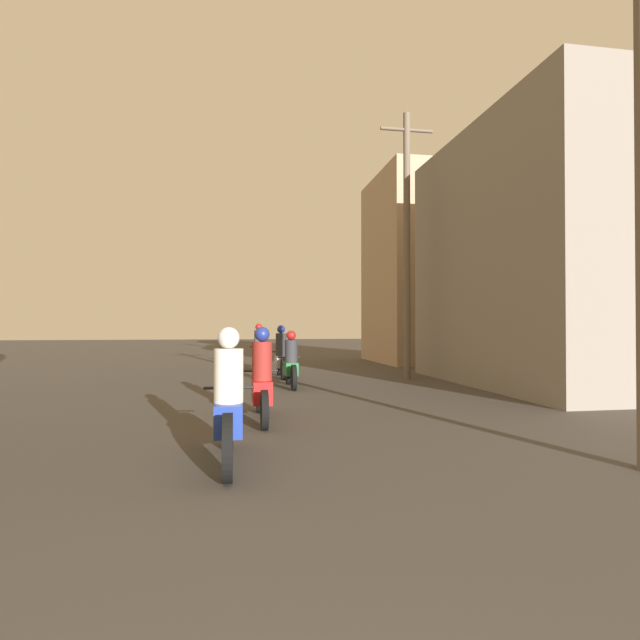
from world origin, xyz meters
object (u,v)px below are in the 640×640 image
(motorcycle_silver, at_px, (281,357))
(building_right_far, at_px, (424,269))
(utility_pole_far, at_px, (407,240))
(motorcycle_white, at_px, (259,351))
(building_right_near, at_px, (569,258))
(motorcycle_blue, at_px, (229,408))
(motorcycle_green, at_px, (291,364))
(motorcycle_red, at_px, (262,383))

(motorcycle_silver, height_order, building_right_far, building_right_far)
(motorcycle_silver, height_order, utility_pole_far, utility_pole_far)
(motorcycle_white, relative_size, building_right_near, 0.28)
(motorcycle_blue, relative_size, building_right_near, 0.27)
(motorcycle_green, distance_m, motorcycle_silver, 2.42)
(motorcycle_green, distance_m, motorcycle_white, 5.61)
(motorcycle_green, bearing_deg, building_right_far, 40.59)
(motorcycle_red, relative_size, motorcycle_silver, 1.06)
(building_right_near, distance_m, building_right_far, 8.60)
(motorcycle_blue, bearing_deg, motorcycle_white, 79.57)
(motorcycle_red, xyz_separation_m, utility_pole_far, (4.54, 5.86, 3.46))
(building_right_near, xyz_separation_m, utility_pole_far, (-3.71, 2.12, 0.75))
(motorcycle_silver, height_order, building_right_near, building_right_near)
(motorcycle_silver, distance_m, building_right_far, 9.33)
(motorcycle_blue, height_order, utility_pole_far, utility_pole_far)
(building_right_far, bearing_deg, motorcycle_green, -129.79)
(motorcycle_silver, bearing_deg, building_right_near, -15.39)
(motorcycle_red, xyz_separation_m, building_right_far, (7.61, 12.29, 3.38))
(utility_pole_far, bearing_deg, motorcycle_green, -156.40)
(utility_pole_far, bearing_deg, motorcycle_white, 135.84)
(motorcycle_silver, xyz_separation_m, motorcycle_white, (-0.51, 3.16, 0.03))
(building_right_far, bearing_deg, building_right_near, -85.68)
(building_right_far, distance_m, utility_pole_far, 7.12)
(motorcycle_blue, relative_size, utility_pole_far, 0.26)
(motorcycle_blue, distance_m, motorcycle_red, 2.52)
(motorcycle_white, relative_size, building_right_far, 0.26)
(motorcycle_white, bearing_deg, motorcycle_blue, -94.78)
(building_right_far, bearing_deg, motorcycle_silver, -140.18)
(utility_pole_far, bearing_deg, building_right_far, 64.50)
(building_right_near, bearing_deg, motorcycle_red, -155.62)
(motorcycle_red, height_order, motorcycle_green, motorcycle_red)
(motorcycle_blue, height_order, building_right_far, building_right_far)
(motorcycle_red, height_order, building_right_near, building_right_near)
(motorcycle_blue, relative_size, motorcycle_silver, 1.03)
(motorcycle_green, bearing_deg, motorcycle_white, 85.90)
(motorcycle_white, distance_m, building_right_far, 8.29)
(building_right_far, xyz_separation_m, utility_pole_far, (-3.06, -6.42, 0.08))
(motorcycle_silver, distance_m, utility_pole_far, 5.07)
(motorcycle_red, distance_m, building_right_near, 9.46)
(motorcycle_blue, distance_m, building_right_near, 11.07)
(motorcycle_green, relative_size, motorcycle_silver, 0.95)
(utility_pole_far, bearing_deg, motorcycle_red, -127.78)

